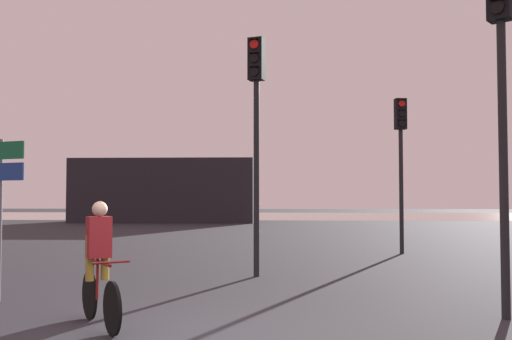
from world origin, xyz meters
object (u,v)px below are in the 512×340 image
at_px(distant_building, 166,191).
at_px(traffic_light_far_right, 401,146).
at_px(traffic_light_near_right, 502,68).
at_px(traffic_light_center, 256,112).
at_px(cyclist, 99,263).

height_order(distant_building, traffic_light_far_right, traffic_light_far_right).
relative_size(traffic_light_near_right, traffic_light_far_right, 1.12).
xyz_separation_m(traffic_light_near_right, traffic_light_far_right, (0.41, 8.62, -0.35)).
bearing_deg(traffic_light_near_right, traffic_light_far_right, -53.20).
xyz_separation_m(distant_building, traffic_light_far_right, (10.64, -18.58, 1.19)).
bearing_deg(traffic_light_center, distant_building, -56.04).
bearing_deg(traffic_light_near_right, cyclist, 46.35).
bearing_deg(cyclist, traffic_light_center, -145.50).
distance_m(traffic_light_far_right, cyclist, 11.21).
bearing_deg(traffic_light_far_right, cyclist, 50.84).
xyz_separation_m(distant_building, traffic_light_near_right, (10.23, -27.20, 1.53)).
relative_size(distant_building, cyclist, 6.83).
relative_size(traffic_light_near_right, cyclist, 3.11).
height_order(traffic_light_center, cyclist, traffic_light_center).
height_order(traffic_light_near_right, traffic_light_center, traffic_light_near_right).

